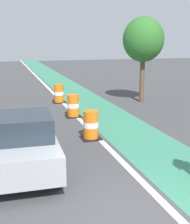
{
  "coord_description": "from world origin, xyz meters",
  "views": [
    {
      "loc": [
        -2.47,
        -5.62,
        3.69
      ],
      "look_at": [
        0.7,
        4.79,
        1.1
      ],
      "focal_mm": 48.95,
      "sensor_mm": 36.0,
      "label": 1
    }
  ],
  "objects_px": {
    "traffic_barrel_front": "(91,125)",
    "traffic_barrel_back": "(59,94)",
    "parked_sedan_nearest": "(22,143)",
    "traffic_barrel_mid": "(73,106)",
    "street_tree_sidewalk": "(143,40)"
  },
  "relations": [
    {
      "from": "traffic_barrel_front",
      "to": "street_tree_sidewalk",
      "type": "distance_m",
      "value": 8.31
    },
    {
      "from": "parked_sedan_nearest",
      "to": "traffic_barrel_back",
      "type": "bearing_deg",
      "value": 73.62
    },
    {
      "from": "parked_sedan_nearest",
      "to": "street_tree_sidewalk",
      "type": "distance_m",
      "value": 11.47
    },
    {
      "from": "traffic_barrel_mid",
      "to": "traffic_barrel_back",
      "type": "relative_size",
      "value": 1.0
    },
    {
      "from": "parked_sedan_nearest",
      "to": "traffic_barrel_back",
      "type": "height_order",
      "value": "parked_sedan_nearest"
    },
    {
      "from": "parked_sedan_nearest",
      "to": "traffic_barrel_front",
      "type": "bearing_deg",
      "value": 39.56
    },
    {
      "from": "traffic_barrel_back",
      "to": "street_tree_sidewalk",
      "type": "xyz_separation_m",
      "value": [
        4.82,
        -1.26,
        3.14
      ]
    },
    {
      "from": "traffic_barrel_front",
      "to": "traffic_barrel_mid",
      "type": "bearing_deg",
      "value": 87.85
    },
    {
      "from": "traffic_barrel_front",
      "to": "street_tree_sidewalk",
      "type": "xyz_separation_m",
      "value": [
        4.91,
        5.92,
        3.14
      ]
    },
    {
      "from": "traffic_barrel_mid",
      "to": "street_tree_sidewalk",
      "type": "bearing_deg",
      "value": 26.48
    },
    {
      "from": "traffic_barrel_mid",
      "to": "street_tree_sidewalk",
      "type": "xyz_separation_m",
      "value": [
        4.78,
        2.38,
        3.14
      ]
    },
    {
      "from": "traffic_barrel_front",
      "to": "traffic_barrel_back",
      "type": "xyz_separation_m",
      "value": [
        0.09,
        7.18,
        0.0
      ]
    },
    {
      "from": "street_tree_sidewalk",
      "to": "traffic_barrel_mid",
      "type": "bearing_deg",
      "value": -153.52
    },
    {
      "from": "street_tree_sidewalk",
      "to": "traffic_barrel_front",
      "type": "bearing_deg",
      "value": -129.68
    },
    {
      "from": "traffic_barrel_front",
      "to": "traffic_barrel_mid",
      "type": "distance_m",
      "value": 3.54
    }
  ]
}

